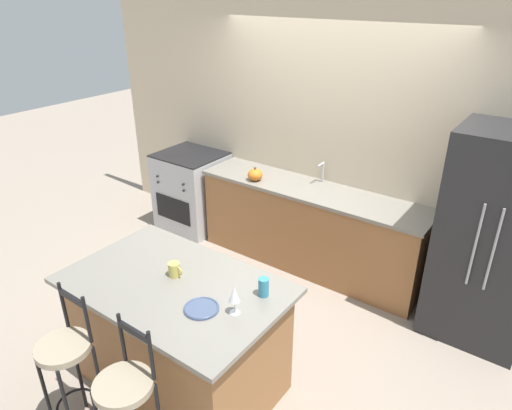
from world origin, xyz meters
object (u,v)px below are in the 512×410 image
Objects in this scene: bar_stool_near at (68,362)px; coffee_mug at (174,269)px; oven_range at (192,190)px; dinner_plate at (201,308)px; bar_stool_far at (127,400)px; pumpkin_decoration at (255,175)px; wine_glass at (234,295)px; tumbler_cup at (264,287)px; refrigerator at (491,239)px.

coffee_mug is at bearing 74.26° from bar_stool_near.
oven_range is 2.92m from dinner_plate.
coffee_mug reaches higher than dinner_plate.
dinner_plate is (0.07, 0.59, 0.33)m from bar_stool_far.
wine_glass is at bearing -57.34° from pumpkin_decoration.
pumpkin_decoration reaches higher than tumbler_cup.
bar_stool_far is at bearing -66.41° from coffee_mug.
coffee_mug is at bearing -71.82° from pumpkin_decoration.
bar_stool_near is 1.35m from tumbler_cup.
pumpkin_decoration is (1.04, -0.11, 0.49)m from oven_range.
tumbler_cup reaches higher than oven_range.
coffee_mug is (-0.33, 0.76, 0.37)m from bar_stool_far.
tumbler_cup is 2.00m from pumpkin_decoration.
tumbler_cup is at bearing 71.65° from bar_stool_far.
refrigerator is at bearing 60.19° from wine_glass.
oven_range is 0.88× the size of bar_stool_far.
refrigerator is 3.31m from bar_stool_near.
wine_glass is 0.61m from coffee_mug.
wine_glass is 0.27m from tumbler_cup.
coffee_mug is at bearing -132.38° from refrigerator.
bar_stool_near reaches higher than oven_range.
refrigerator is 15.41× the size of coffee_mug.
oven_range is at bearing 174.11° from pumpkin_decoration.
tumbler_cup is 0.82× the size of pumpkin_decoration.
oven_range is 2.87m from tumbler_cup.
wine_glass is (2.22, -1.95, 0.58)m from oven_range.
tumbler_cup is at bearing 80.50° from wine_glass.
bar_stool_near reaches higher than tumbler_cup.
bar_stool_near is at bearing -135.54° from dinner_plate.
bar_stool_far is 0.87m from wine_glass.
bar_stool_far is at bearing -108.35° from tumbler_cup.
coffee_mug is at bearing -163.95° from tumbler_cup.
wine_glass is at bearing -99.50° from tumbler_cup.
oven_range is at bearing 126.61° from bar_stool_far.
bar_stool_far is at bearing -117.76° from refrigerator.
refrigerator is at bearing 0.10° from oven_range.
coffee_mug is at bearing -49.11° from oven_range.
pumpkin_decoration is (-0.91, 2.52, 0.37)m from bar_stool_far.
refrigerator reaches higher than bar_stool_near.
wine_glass reaches higher than pumpkin_decoration.
oven_range is 4.21× the size of dinner_plate.
bar_stool_near is at bearing -105.74° from coffee_mug.
wine_glass reaches higher than dinner_plate.
bar_stool_near is (-1.94, -2.66, -0.32)m from refrigerator.
refrigerator is 2.30m from pumpkin_decoration.
bar_stool_far is (0.55, 0.02, 0.00)m from bar_stool_near.
refrigerator is at bearing 57.34° from dinner_plate.
coffee_mug is (-0.40, 0.17, 0.04)m from dinner_plate.
dinner_plate is at bearing -124.03° from tumbler_cup.
bar_stool_near is at bearing -62.10° from oven_range.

